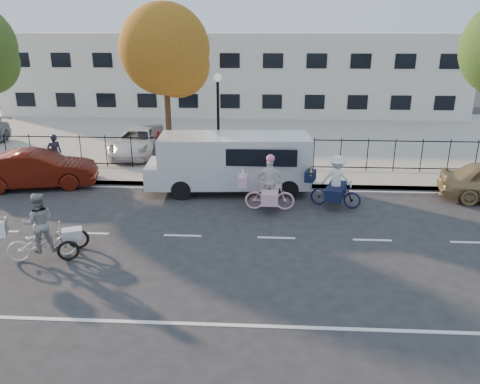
# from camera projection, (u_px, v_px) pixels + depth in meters

# --- Properties ---
(ground) EXTENTS (120.00, 120.00, 0.00)m
(ground) POSITION_uv_depth(u_px,v_px,m) (183.00, 236.00, 14.96)
(ground) COLOR #333334
(road_markings) EXTENTS (60.00, 9.52, 0.01)m
(road_markings) POSITION_uv_depth(u_px,v_px,m) (183.00, 236.00, 14.96)
(road_markings) COLOR silver
(road_markings) RESTS_ON ground
(curb) EXTENTS (60.00, 0.10, 0.15)m
(curb) POSITION_uv_depth(u_px,v_px,m) (203.00, 184.00, 19.70)
(curb) COLOR #A8A399
(curb) RESTS_ON ground
(sidewalk) EXTENTS (60.00, 2.20, 0.15)m
(sidewalk) POSITION_uv_depth(u_px,v_px,m) (206.00, 177.00, 20.69)
(sidewalk) COLOR #A8A399
(sidewalk) RESTS_ON ground
(parking_lot) EXTENTS (60.00, 15.60, 0.15)m
(parking_lot) POSITION_uv_depth(u_px,v_px,m) (224.00, 134.00, 29.08)
(parking_lot) COLOR #A8A399
(parking_lot) RESTS_ON ground
(iron_fence) EXTENTS (58.00, 0.06, 1.50)m
(iron_fence) POSITION_uv_depth(u_px,v_px,m) (209.00, 153.00, 21.46)
(iron_fence) COLOR black
(iron_fence) RESTS_ON sidewalk
(building) EXTENTS (34.00, 10.00, 6.00)m
(building) POSITION_uv_depth(u_px,v_px,m) (235.00, 72.00, 37.55)
(building) COLOR silver
(building) RESTS_ON ground
(lamppost) EXTENTS (0.36, 0.36, 4.33)m
(lamppost) POSITION_uv_depth(u_px,v_px,m) (218.00, 106.00, 20.32)
(lamppost) COLOR black
(lamppost) RESTS_ON sidewalk
(street_sign) EXTENTS (0.85, 0.06, 1.80)m
(street_sign) POSITION_uv_depth(u_px,v_px,m) (167.00, 143.00, 21.01)
(street_sign) COLOR black
(street_sign) RESTS_ON sidewalk
(zebra_trike) EXTENTS (2.30, 1.55, 1.99)m
(zebra_trike) POSITION_uv_depth(u_px,v_px,m) (41.00, 234.00, 13.23)
(zebra_trike) COLOR silver
(zebra_trike) RESTS_ON ground
(unicorn_bike) EXTENTS (2.06, 1.43, 2.09)m
(unicorn_bike) POSITION_uv_depth(u_px,v_px,m) (269.00, 190.00, 16.87)
(unicorn_bike) COLOR #FFC2C9
(unicorn_bike) RESTS_ON ground
(bull_bike) EXTENTS (2.16, 1.52, 1.95)m
(bull_bike) POSITION_uv_depth(u_px,v_px,m) (335.00, 186.00, 17.22)
(bull_bike) COLOR #151139
(bull_bike) RESTS_ON ground
(white_van) EXTENTS (6.60, 2.59, 2.30)m
(white_van) POSITION_uv_depth(u_px,v_px,m) (232.00, 161.00, 18.72)
(white_van) COLOR white
(white_van) RESTS_ON ground
(red_sedan) EXTENTS (4.94, 2.66, 1.55)m
(red_sedan) POSITION_uv_depth(u_px,v_px,m) (37.00, 169.00, 19.32)
(red_sedan) COLOR #4F1209
(red_sedan) RESTS_ON ground
(pedestrian) EXTENTS (0.75, 0.71, 1.71)m
(pedestrian) POSITION_uv_depth(u_px,v_px,m) (55.00, 153.00, 20.97)
(pedestrian) COLOR black
(pedestrian) RESTS_ON sidewalk
(lot_car_b) EXTENTS (2.25, 4.77, 1.32)m
(lot_car_b) POSITION_uv_depth(u_px,v_px,m) (138.00, 142.00, 23.89)
(lot_car_b) COLOR white
(lot_car_b) RESTS_ON parking_lot
(lot_car_c) EXTENTS (2.38, 4.08, 1.27)m
(lot_car_c) POSITION_uv_depth(u_px,v_px,m) (151.00, 139.00, 24.65)
(lot_car_c) COLOR #4C4D54
(lot_car_c) RESTS_ON parking_lot
(tree_mid) EXTENTS (4.06, 4.06, 7.44)m
(tree_mid) POSITION_uv_depth(u_px,v_px,m) (168.00, 54.00, 20.95)
(tree_mid) COLOR #442D1D
(tree_mid) RESTS_ON ground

